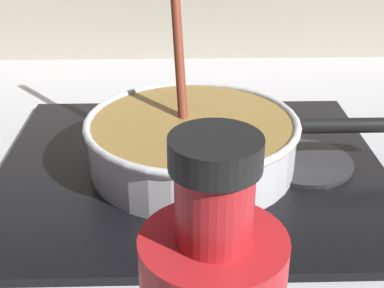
{
  "coord_description": "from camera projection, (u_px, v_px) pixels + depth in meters",
  "views": [
    {
      "loc": [
        0.06,
        -0.44,
        0.39
      ],
      "look_at": [
        0.08,
        0.24,
        0.05
      ],
      "focal_mm": 49.5,
      "sensor_mm": 36.0,
      "label": 1
    }
  ],
  "objects": [
    {
      "name": "burner_ring",
      "position": [
        192.0,
        163.0,
        0.77
      ],
      "size": [
        0.21,
        0.21,
        0.01
      ],
      "primitive_type": "torus",
      "color": "#592D0C",
      "rests_on": "hob_plate"
    },
    {
      "name": "cooking_pan",
      "position": [
        193.0,
        141.0,
        0.76
      ],
      "size": [
        0.47,
        0.31,
        0.3
      ],
      "color": "silver",
      "rests_on": "hob_plate"
    },
    {
      "name": "spare_burner",
      "position": [
        304.0,
        162.0,
        0.78
      ],
      "size": [
        0.14,
        0.14,
        0.01
      ],
      "primitive_type": "cylinder",
      "color": "#262628",
      "rests_on": "hob_plate"
    },
    {
      "name": "hob_plate",
      "position": [
        192.0,
        169.0,
        0.78
      ],
      "size": [
        0.56,
        0.48,
        0.01
      ],
      "primitive_type": "cube",
      "color": "black",
      "rests_on": "ground"
    }
  ]
}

